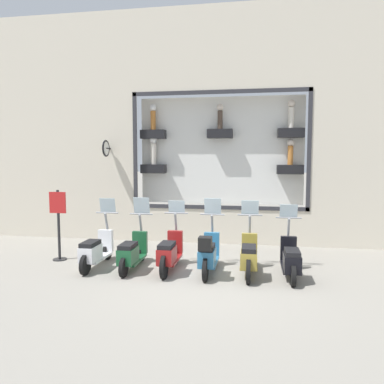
% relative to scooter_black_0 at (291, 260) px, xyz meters
% --- Properties ---
extents(ground_plane, '(120.00, 120.00, 0.00)m').
position_rel_scooter_black_0_xyz_m(ground_plane, '(-0.35, 1.91, -0.41)').
color(ground_plane, gray).
extents(building_facade, '(1.18, 36.00, 7.22)m').
position_rel_scooter_black_0_xyz_m(building_facade, '(3.25, 1.91, 3.24)').
color(building_facade, beige).
rests_on(building_facade, ground_plane).
extents(scooter_black_0, '(1.79, 0.61, 1.55)m').
position_rel_scooter_black_0_xyz_m(scooter_black_0, '(0.00, 0.00, 0.00)').
color(scooter_black_0, black).
rests_on(scooter_black_0, ground_plane).
extents(scooter_olive_1, '(1.81, 0.60, 1.63)m').
position_rel_scooter_black_0_xyz_m(scooter_olive_1, '(0.01, 0.92, 0.03)').
color(scooter_olive_1, black).
rests_on(scooter_olive_1, ground_plane).
extents(scooter_teal_2, '(1.80, 0.61, 1.67)m').
position_rel_scooter_black_0_xyz_m(scooter_teal_2, '(-0.05, 1.84, 0.07)').
color(scooter_teal_2, black).
rests_on(scooter_teal_2, ground_plane).
extents(scooter_red_3, '(1.81, 0.60, 1.59)m').
position_rel_scooter_black_0_xyz_m(scooter_red_3, '(0.01, 2.77, 0.03)').
color(scooter_red_3, black).
rests_on(scooter_red_3, ground_plane).
extents(scooter_green_4, '(1.79, 0.61, 1.66)m').
position_rel_scooter_black_0_xyz_m(scooter_green_4, '(0.00, 3.69, 0.00)').
color(scooter_green_4, black).
rests_on(scooter_green_4, ground_plane).
extents(scooter_white_5, '(1.79, 0.61, 1.62)m').
position_rel_scooter_black_0_xyz_m(scooter_white_5, '(0.00, 4.61, 0.01)').
color(scooter_white_5, black).
rests_on(scooter_white_5, ground_plane).
extents(shop_sign_post, '(0.36, 0.45, 1.84)m').
position_rel_scooter_black_0_xyz_m(shop_sign_post, '(0.51, 5.84, 0.59)').
color(shop_sign_post, '#232326').
rests_on(shop_sign_post, ground_plane).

